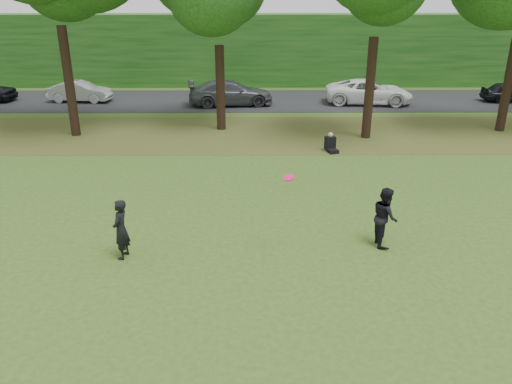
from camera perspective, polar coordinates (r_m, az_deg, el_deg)
ground at (r=12.70m, az=6.19°, el=-9.04°), size 120.00×120.00×0.00m
leaf_litter at (r=24.72m, az=2.92°, el=6.69°), size 60.00×7.00×0.01m
street at (r=32.49m, az=2.13°, el=10.43°), size 70.00×7.00×0.02m
far_hedge at (r=38.04m, az=1.79°, el=15.93°), size 70.00×3.00×5.00m
player_left at (r=13.35m, az=-15.19°, el=-4.15°), size 0.48×0.65×1.62m
player_right at (r=13.98m, az=14.53°, el=-2.75°), size 0.65×0.82×1.67m
parked_cars at (r=31.51m, az=-1.70°, el=11.40°), size 37.45×3.62×1.48m
frisbee at (r=12.46m, az=3.77°, el=1.65°), size 0.29×0.27×0.15m
seated_person at (r=22.05m, az=8.54°, el=5.40°), size 0.59×0.81×0.83m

